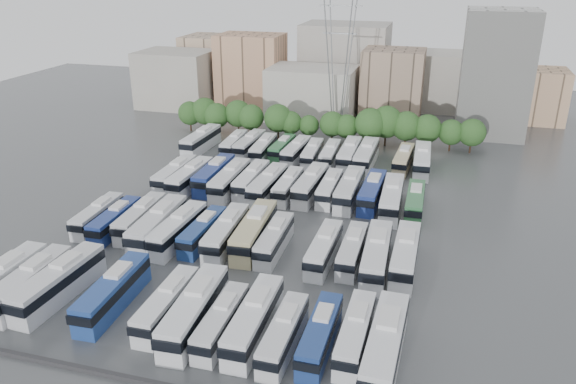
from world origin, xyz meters
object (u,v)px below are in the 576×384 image
(bus_r0_s13, at_px, (385,345))
(bus_r1_s11, at_px, (352,250))
(bus_r3_s3, at_px, (250,144))
(bus_r2_s4, at_px, (230,180))
(bus_r0_s9, at_px, (254,319))
(bus_r3_s8, at_px, (330,154))
(bus_r3_s10, at_px, (366,156))
(bus_r1_s0, at_px, (98,215))
(bus_r3_s7, at_px, (312,153))
(bus_r3_s9, at_px, (349,154))
(bus_r2_s1, at_px, (175,174))
(bus_r1_s1, at_px, (115,220))
(bus_r2_s5, at_px, (251,180))
(bus_r2_s12, at_px, (392,198))
(bus_r3_s2, at_px, (234,144))
(bus_r0_s8, at_px, (221,321))
(bus_r1_s5, at_px, (203,231))
(bus_r2_s7, at_px, (288,186))
(bus_r0_s6, at_px, (167,304))
(bus_r1_s3, at_px, (158,224))
(bus_r1_s4, at_px, (178,229))
(bus_r1_s8, at_px, (274,239))
(bus_r0_s7, at_px, (194,310))
(bus_r3_s4, at_px, (263,148))
(bus_r0_s4, at_px, (113,292))
(bus_r3_s12, at_px, (403,159))
(bus_r1_s10, at_px, (324,248))
(bus_r0_s2, at_px, (59,282))
(bus_r2_s13, at_px, (415,201))
(bus_r1_s6, at_px, (226,232))
(bus_r2_s2, at_px, (190,177))
(bus_r3_s13, at_px, (422,160))
(bus_r1_s2, at_px, (141,217))
(bus_r0_s11, at_px, (320,334))
(bus_r0_s12, at_px, (355,333))
(bus_r2_s9, at_px, (330,188))
(bus_r3_s6, at_px, (296,151))
(bus_r0_s0, at_px, (0,281))
(bus_r2_s8, at_px, (310,184))
(bus_r1_s7, at_px, (254,231))
(bus_r3_s5, at_px, (282,148))
(bus_r0_s1, at_px, (30,282))
(electricity_pylon, at_px, (339,45))
(bus_r2_s3, at_px, (214,174))
(bus_r1_s13, at_px, (405,255))
(apartment_tower, at_px, (495,74))

(bus_r0_s13, xyz_separation_m, bus_r1_s11, (-6.18, 18.22, -0.36))
(bus_r3_s3, bearing_deg, bus_r2_s4, -78.36)
(bus_r0_s9, relative_size, bus_r2_s4, 0.97)
(bus_r3_s8, relative_size, bus_r3_s10, 0.84)
(bus_r1_s0, relative_size, bus_r3_s7, 0.97)
(bus_r3_s9, bearing_deg, bus_r2_s1, -146.18)
(bus_r1_s1, bearing_deg, bus_r2_s5, 53.83)
(bus_r2_s12, bearing_deg, bus_r3_s2, 147.40)
(bus_r0_s8, relative_size, bus_r1_s5, 0.97)
(bus_r1_s1, xyz_separation_m, bus_r2_s7, (19.76, 18.75, 0.01))
(bus_r0_s6, bearing_deg, bus_r2_s5, 94.45)
(bus_r1_s3, height_order, bus_r1_s4, bus_r1_s3)
(bus_r1_s3, height_order, bus_r3_s7, bus_r1_s3)
(bus_r0_s6, height_order, bus_r2_s1, bus_r2_s1)
(bus_r1_s8, height_order, bus_r2_s1, bus_r2_s1)
(bus_r0_s8, relative_size, bus_r0_s9, 0.86)
(bus_r0_s7, height_order, bus_r3_s4, bus_r0_s7)
(bus_r0_s4, distance_m, bus_r1_s5, 16.93)
(bus_r3_s12, bearing_deg, bus_r1_s1, -131.80)
(bus_r1_s10, bearing_deg, bus_r2_s5, 130.88)
(bus_r0_s2, distance_m, bus_r2_s13, 50.13)
(bus_r1_s6, bearing_deg, bus_r2_s2, 124.75)
(bus_r2_s2, height_order, bus_r3_s13, bus_r3_s13)
(bus_r1_s2, distance_m, bus_r2_s13, 40.05)
(bus_r0_s13, bearing_deg, bus_r3_s9, 104.89)
(bus_r3_s9, bearing_deg, bus_r0_s11, -83.62)
(bus_r0_s12, height_order, bus_r1_s11, bus_r0_s12)
(bus_r1_s0, xyz_separation_m, bus_r1_s2, (6.44, 0.65, 0.15))
(bus_r2_s1, bearing_deg, bus_r3_s7, 41.39)
(bus_r2_s9, relative_size, bus_r3_s6, 0.94)
(bus_r0_s0, relative_size, bus_r0_s8, 1.22)
(bus_r1_s4, distance_m, bus_r3_s10, 41.67)
(bus_r3_s12, bearing_deg, bus_r3_s4, -174.98)
(bus_r3_s2, bearing_deg, bus_r2_s8, -44.24)
(bus_r1_s4, distance_m, bus_r1_s7, 10.31)
(bus_r3_s12, bearing_deg, bus_r2_s1, -150.06)
(bus_r3_s5, bearing_deg, bus_r3_s7, -14.50)
(bus_r0_s11, bearing_deg, bus_r2_s1, 133.11)
(bus_r3_s4, bearing_deg, bus_r0_s1, -103.22)
(electricity_pylon, xyz_separation_m, bus_r2_s4, (-10.13, -38.48, -16.64))
(bus_r1_s4, relative_size, bus_r2_s3, 0.98)
(bus_r3_s3, xyz_separation_m, bus_r3_s9, (19.83, -0.88, 0.14))
(bus_r0_s8, bearing_deg, bus_r1_s13, 47.29)
(bus_r0_s13, xyz_separation_m, bus_r1_s7, (-19.45, 19.23, 0.02))
(bus_r0_s7, bearing_deg, bus_r1_s4, 118.26)
(bus_r0_s2, bearing_deg, bus_r2_s4, 81.68)
(bus_r2_s7, bearing_deg, bus_r0_s2, -114.90)
(bus_r1_s13, height_order, bus_r3_s4, bus_r1_s13)
(bus_r1_s1, relative_size, bus_r1_s10, 0.97)
(apartment_tower, distance_m, bus_r2_s7, 57.23)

